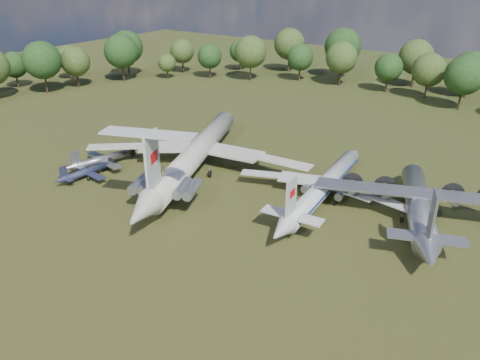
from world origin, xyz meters
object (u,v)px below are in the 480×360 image
Objects in this scene: small_prop_northwest at (101,161)px; tu104_jet at (324,189)px; il62_airliner at (196,157)px; small_prop_west at (86,174)px; person_on_il62 at (163,172)px; an12_transport at (418,208)px.

tu104_jet is at bearing 29.38° from small_prop_northwest.
il62_airliner reaches higher than tu104_jet.
il62_airliner reaches higher than small_prop_west.
il62_airliner is at bearing 50.52° from small_prop_west.
small_prop_northwest is (-16.04, -9.12, -1.65)m from il62_airliner.
person_on_il62 reaches higher than il62_airliner.
tu104_jet reaches higher than small_prop_west.
an12_transport is at bearing 0.77° from tu104_jet.
tu104_jet reaches higher than small_prop_northwest.
il62_airliner is 4.42× the size of small_prop_west.
an12_transport is 2.68× the size of small_prop_west.
small_prop_northwest is at bearing 172.91° from an12_transport.
person_on_il62 reaches higher than an12_transport.
tu104_jet is 2.60× the size of small_prop_northwest.
person_on_il62 is (19.84, -0.15, 5.54)m from small_prop_west.
small_prop_west is 20.60m from person_on_il62.
small_prop_west is 5.51m from small_prop_northwest.
an12_transport is (39.49, 4.47, -0.52)m from il62_airliner.
person_on_il62 is (5.70, -14.44, 3.71)m from il62_airliner.
small_prop_west is at bearing -56.87° from small_prop_northwest.
small_prop_west is at bearing -13.58° from person_on_il62.
an12_transport is 38.95m from person_on_il62.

